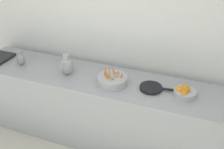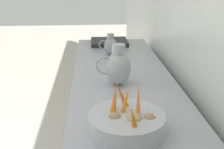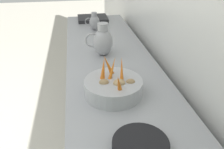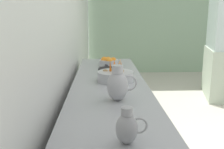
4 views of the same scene
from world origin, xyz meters
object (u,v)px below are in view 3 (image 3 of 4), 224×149
metal_pitcher_short (94,22)px  skillet_on_counter (141,146)px  metal_pitcher_tall (103,41)px  vegetable_colander (113,87)px

metal_pitcher_short → skillet_on_counter: bearing=91.2°
metal_pitcher_tall → metal_pitcher_short: 0.64m
metal_pitcher_tall → skillet_on_counter: bearing=91.8°
skillet_on_counter → metal_pitcher_short: bearing=-88.8°
metal_pitcher_short → vegetable_colander: bearing=89.6°
vegetable_colander → metal_pitcher_tall: metal_pitcher_tall is taller
metal_pitcher_short → skillet_on_counter: (-0.04, 1.63, -0.06)m
vegetable_colander → metal_pitcher_short: bearing=-90.4°
vegetable_colander → metal_pitcher_short: vegetable_colander is taller
metal_pitcher_tall → skillet_on_counter: metal_pitcher_tall is taller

